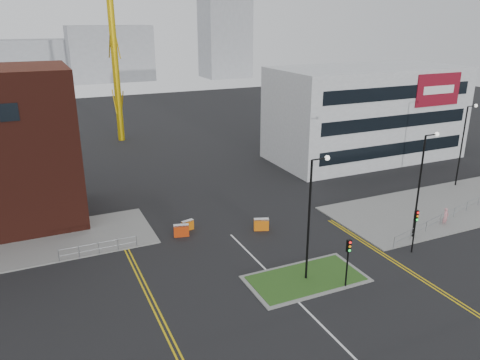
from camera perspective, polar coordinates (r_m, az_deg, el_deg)
name	(u,v)px	position (r m, az deg, el deg)	size (l,w,h in m)	color
ground	(352,356)	(28.62, 13.49, -20.10)	(200.00, 200.00, 0.00)	black
pavement_right	(444,206)	(51.14, 23.62, -2.95)	(24.00, 10.00, 0.12)	slate
island_kerb	(306,279)	(34.86, 8.02, -11.83)	(8.60, 4.60, 0.08)	slate
grass_island	(306,278)	(34.85, 8.03, -11.80)	(8.00, 4.00, 0.12)	#244F1A
office_block	(365,113)	(64.68, 15.05, 7.89)	(25.00, 12.20, 12.00)	#BABDBF
streetlamp_island	(312,210)	(32.56, 8.78, -3.59)	(1.46, 0.36, 9.18)	black
streetlamp_right_near	(422,178)	(41.38, 21.32, 0.26)	(1.46, 0.36, 9.18)	black
streetlamp_right_far	(464,139)	(56.67, 25.65, 4.52)	(1.46, 0.36, 9.18)	black
traffic_light_island	(348,254)	(33.25, 13.05, -8.80)	(0.28, 0.33, 3.65)	black
traffic_light_right	(416,223)	(39.54, 20.61, -4.94)	(0.28, 0.33, 3.65)	black
railing_left	(99,246)	(39.06, -16.85, -7.76)	(6.05, 0.05, 1.10)	gray
railing_right	(454,211)	(48.31, 24.68, -3.44)	(19.05, 5.05, 1.10)	gray
centre_line	(331,335)	(29.84, 11.05, -18.03)	(0.15, 30.00, 0.01)	silver
yellow_left_a	(149,301)	(32.79, -11.02, -14.26)	(0.12, 24.00, 0.01)	gold
yellow_left_b	(154,300)	(32.84, -10.50, -14.17)	(0.12, 24.00, 0.01)	gold
yellow_right_a	(405,270)	(37.77, 19.52, -10.31)	(0.12, 20.00, 0.01)	gold
yellow_right_b	(409,269)	(37.96, 19.85, -10.19)	(0.12, 20.00, 0.01)	gold
skyline_b	(110,54)	(149.31, -15.52, 14.63)	(24.00, 12.00, 16.00)	gray
skyline_c	(225,32)	(154.00, -1.85, 17.63)	(14.00, 12.00, 28.00)	gray
skyline_d	(45,60)	(157.52, -22.72, 13.34)	(30.00, 12.00, 12.00)	gray
pedestrian	(446,217)	(46.37, 23.77, -4.14)	(0.62, 0.40, 1.69)	#D38990
barrier_left	(188,225)	(41.96, -6.41, -5.46)	(1.15, 0.61, 0.92)	orange
barrier_mid	(181,230)	(40.84, -7.17, -6.06)	(1.36, 0.72, 1.09)	red
barrier_right	(261,224)	(41.69, 2.62, -5.37)	(1.39, 0.87, 1.11)	orange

